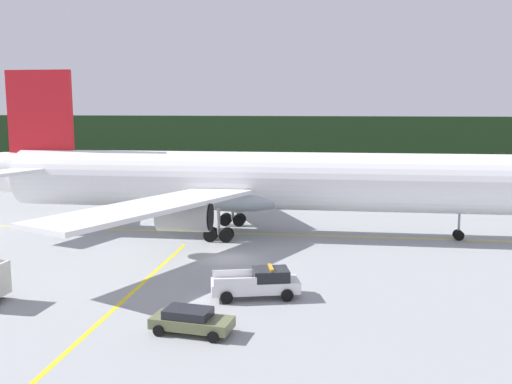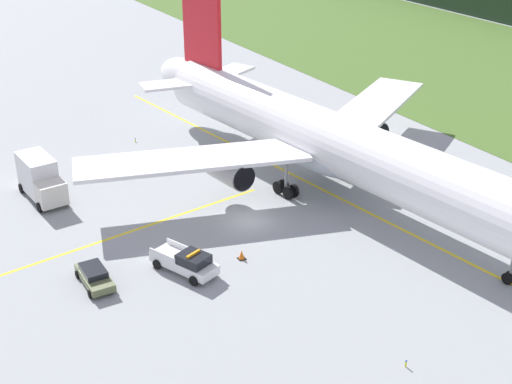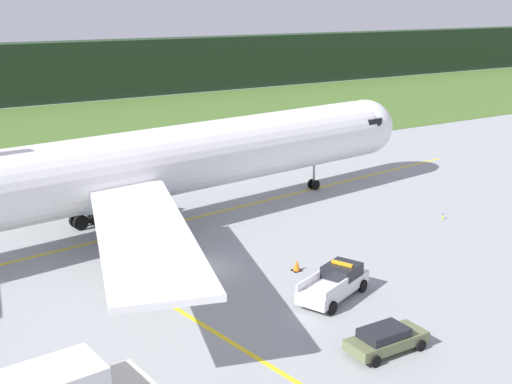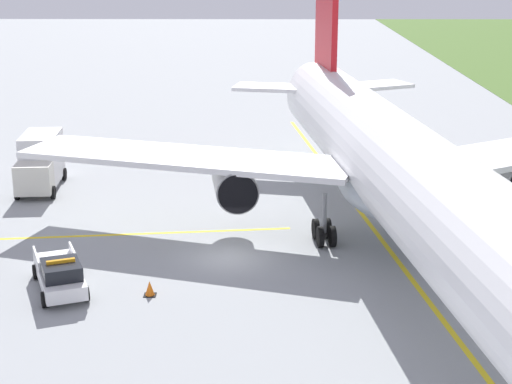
% 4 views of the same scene
% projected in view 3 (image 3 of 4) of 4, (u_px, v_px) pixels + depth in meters
% --- Properties ---
extents(ground, '(320.00, 320.00, 0.00)m').
position_uv_depth(ground, '(201.00, 268.00, 44.02)').
color(ground, '#939799').
extents(grass_verge, '(320.00, 47.70, 0.04)m').
position_uv_depth(grass_verge, '(6.00, 136.00, 86.54)').
color(grass_verge, '#466629').
rests_on(grass_verge, ground).
extents(taxiway_centerline_main, '(74.13, 9.43, 0.01)m').
position_uv_depth(taxiway_centerline_main, '(148.00, 229.00, 51.58)').
color(taxiway_centerline_main, yellow).
rests_on(taxiway_centerline_main, ground).
extents(airliner, '(56.58, 42.21, 15.24)m').
position_uv_depth(airliner, '(138.00, 168.00, 49.86)').
color(airliner, white).
rests_on(airliner, ground).
extents(ops_pickup_truck, '(5.75, 3.78, 1.94)m').
position_uv_depth(ops_pickup_truck, '(335.00, 283.00, 39.57)').
color(ops_pickup_truck, white).
rests_on(ops_pickup_truck, ground).
extents(staff_car, '(4.26, 2.01, 1.30)m').
position_uv_depth(staff_car, '(386.00, 339.00, 33.43)').
color(staff_car, '#5E6641').
rests_on(staff_car, ground).
extents(apron_cone, '(0.60, 0.60, 0.75)m').
position_uv_depth(apron_cone, '(297.00, 265.00, 43.57)').
color(apron_cone, black).
rests_on(apron_cone, ground).
extents(taxiway_edge_light_east, '(0.12, 0.12, 0.51)m').
position_uv_depth(taxiway_edge_light_east, '(443.00, 216.00, 53.80)').
color(taxiway_edge_light_east, yellow).
rests_on(taxiway_edge_light_east, ground).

